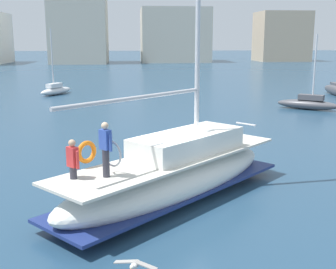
{
  "coord_description": "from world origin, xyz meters",
  "views": [
    {
      "loc": [
        -1.35,
        -14.26,
        5.27
      ],
      "look_at": [
        0.11,
        1.58,
        1.8
      ],
      "focal_mm": 46.71,
      "sensor_mm": 36.0,
      "label": 1
    }
  ],
  "objects_px": {
    "main_sailboat": "(175,173)",
    "seagull": "(135,264)",
    "moored_sloop_far": "(308,103)",
    "moored_catamaran": "(56,90)"
  },
  "relations": [
    {
      "from": "seagull",
      "to": "main_sailboat",
      "type": "bearing_deg",
      "value": 73.54
    },
    {
      "from": "moored_sloop_far",
      "to": "moored_catamaran",
      "type": "xyz_separation_m",
      "value": [
        -20.76,
        11.15,
        -0.0
      ]
    },
    {
      "from": "main_sailboat",
      "to": "seagull",
      "type": "distance_m",
      "value": 5.08
    },
    {
      "from": "main_sailboat",
      "to": "moored_catamaran",
      "type": "height_order",
      "value": "main_sailboat"
    },
    {
      "from": "main_sailboat",
      "to": "seagull",
      "type": "height_order",
      "value": "main_sailboat"
    },
    {
      "from": "main_sailboat",
      "to": "moored_sloop_far",
      "type": "xyz_separation_m",
      "value": [
        12.24,
        18.21,
        -0.42
      ]
    },
    {
      "from": "main_sailboat",
      "to": "seagull",
      "type": "relative_size",
      "value": 13.93
    },
    {
      "from": "main_sailboat",
      "to": "moored_catamaran",
      "type": "xyz_separation_m",
      "value": [
        -8.51,
        29.36,
        -0.43
      ]
    },
    {
      "from": "moored_sloop_far",
      "to": "moored_catamaran",
      "type": "distance_m",
      "value": 23.56
    },
    {
      "from": "main_sailboat",
      "to": "seagull",
      "type": "xyz_separation_m",
      "value": [
        -1.43,
        -4.83,
        -0.63
      ]
    }
  ]
}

